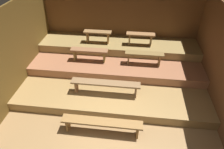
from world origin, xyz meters
TOP-DOWN VIEW (x-y plane):
  - ground at (0.00, 2.30)m, footprint 6.58×5.41m
  - wall_back at (0.00, 4.64)m, footprint 6.58×0.06m
  - wall_left at (-2.92, 2.30)m, footprint 0.06×5.41m
  - wall_right at (2.92, 2.30)m, footprint 0.06×5.41m
  - platform_lower at (0.00, 2.82)m, footprint 5.78×3.59m
  - platform_middle at (0.00, 3.47)m, footprint 5.78×2.27m
  - platform_upper at (0.00, 4.01)m, footprint 5.78×1.20m
  - bench_floor_center at (-0.10, 0.62)m, footprint 2.04×0.26m
  - bench_lower_center at (-0.18, 1.79)m, footprint 2.00×0.26m
  - bench_middle_left at (-0.92, 3.08)m, footprint 1.26×0.26m
  - bench_middle_right at (0.92, 3.08)m, footprint 1.26×0.26m
  - bench_upper_left at (-0.77, 3.90)m, footprint 1.00×0.26m
  - bench_upper_right at (0.77, 3.90)m, footprint 1.00×0.26m

SIDE VIEW (x-z plane):
  - ground at x=0.00m, z-range -0.08..0.00m
  - platform_lower at x=0.00m, z-range 0.00..0.29m
  - bench_floor_center at x=-0.10m, z-range 0.14..0.57m
  - platform_middle at x=0.00m, z-range 0.29..0.58m
  - bench_lower_center at x=-0.18m, z-range 0.43..0.86m
  - platform_upper at x=0.00m, z-range 0.58..0.86m
  - bench_middle_left at x=-0.92m, z-range 0.70..1.13m
  - bench_middle_right at x=0.92m, z-range 0.70..1.13m
  - bench_upper_left at x=-0.77m, z-range 0.97..1.40m
  - bench_upper_right at x=0.77m, z-range 0.97..1.40m
  - wall_back at x=0.00m, z-range 0.00..2.64m
  - wall_left at x=-2.92m, z-range 0.00..2.64m
  - wall_right at x=2.92m, z-range 0.00..2.64m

